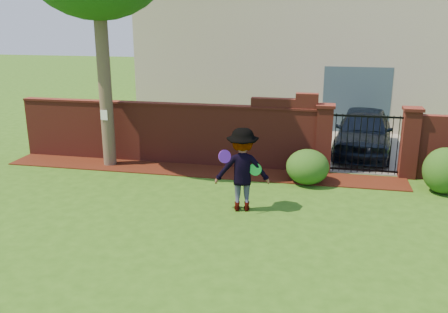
% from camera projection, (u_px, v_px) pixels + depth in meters
% --- Properties ---
extents(ground, '(80.00, 80.00, 0.01)m').
position_uv_depth(ground, '(202.00, 223.00, 9.93)').
color(ground, '#2B5615').
rests_on(ground, ground).
extents(mulch_bed, '(11.10, 1.08, 0.03)m').
position_uv_depth(mulch_bed, '(199.00, 171.00, 13.24)').
color(mulch_bed, '#341109').
rests_on(mulch_bed, ground).
extents(brick_wall, '(8.70, 0.31, 2.16)m').
position_uv_depth(brick_wall, '(168.00, 132.00, 13.82)').
color(brick_wall, maroon).
rests_on(brick_wall, ground).
extents(pillar_left, '(0.50, 0.50, 1.88)m').
position_uv_depth(pillar_left, '(324.00, 138.00, 12.94)').
color(pillar_left, maroon).
rests_on(pillar_left, ground).
extents(pillar_right, '(0.50, 0.50, 1.88)m').
position_uv_depth(pillar_right, '(410.00, 142.00, 12.51)').
color(pillar_right, maroon).
rests_on(pillar_right, ground).
extents(iron_gate, '(1.78, 0.03, 1.60)m').
position_uv_depth(iron_gate, '(366.00, 144.00, 12.75)').
color(iron_gate, black).
rests_on(iron_gate, ground).
extents(driveway, '(3.20, 8.00, 0.01)m').
position_uv_depth(driveway, '(355.00, 139.00, 16.75)').
color(driveway, gray).
rests_on(driveway, ground).
extents(house, '(12.40, 6.40, 6.30)m').
position_uv_depth(house, '(295.00, 40.00, 20.10)').
color(house, beige).
rests_on(house, ground).
extents(car, '(2.10, 4.27, 1.40)m').
position_uv_depth(car, '(363.00, 133.00, 14.61)').
color(car, black).
rests_on(car, ground).
extents(paper_notice, '(0.20, 0.01, 0.28)m').
position_uv_depth(paper_notice, '(104.00, 115.00, 13.23)').
color(paper_notice, white).
rests_on(paper_notice, tree).
extents(shrub_left, '(1.09, 1.09, 0.89)m').
position_uv_depth(shrub_left, '(308.00, 167.00, 12.16)').
color(shrub_left, '#164615').
rests_on(shrub_left, ground).
extents(shrub_middle, '(1.02, 1.02, 1.12)m').
position_uv_depth(shrub_middle, '(445.00, 171.00, 11.48)').
color(shrub_middle, '#164615').
rests_on(shrub_middle, ground).
extents(man, '(1.31, 0.90, 1.85)m').
position_uv_depth(man, '(242.00, 170.00, 10.34)').
color(man, gray).
rests_on(man, ground).
extents(frisbee_purple, '(0.27, 0.24, 0.28)m').
position_uv_depth(frisbee_purple, '(225.00, 156.00, 9.95)').
color(frisbee_purple, '#671FC4').
rests_on(frisbee_purple, man).
extents(frisbee_green, '(0.28, 0.08, 0.27)m').
position_uv_depth(frisbee_green, '(255.00, 169.00, 10.22)').
color(frisbee_green, green).
rests_on(frisbee_green, man).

